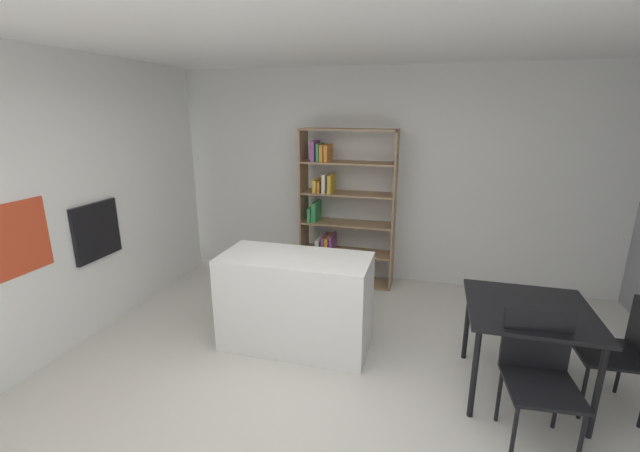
{
  "coord_description": "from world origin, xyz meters",
  "views": [
    {
      "loc": [
        0.8,
        -2.54,
        2.21
      ],
      "look_at": [
        -0.14,
        0.87,
        1.2
      ],
      "focal_mm": 23.13,
      "sensor_mm": 36.0,
      "label": 1
    }
  ],
  "objects": [
    {
      "name": "dining_chair_near",
      "position": [
        1.58,
        0.16,
        0.54
      ],
      "size": [
        0.49,
        0.49,
        0.91
      ],
      "rotation": [
        0.0,
        0.0,
        0.09
      ],
      "color": "black",
      "rests_on": "ground_plane"
    },
    {
      "name": "open_bookshelf",
      "position": [
        -0.33,
        2.47,
        1.0
      ],
      "size": [
        1.19,
        0.37,
        1.99
      ],
      "color": "#997551",
      "rests_on": "ground_plane"
    },
    {
      "name": "dining_chair_window_side",
      "position": [
        2.26,
        0.64,
        0.52
      ],
      "size": [
        0.47,
        0.47,
        0.85
      ],
      "rotation": [
        0.0,
        0.0,
        -1.53
      ],
      "color": "black",
      "rests_on": "ground_plane"
    },
    {
      "name": "ground_plane",
      "position": [
        0.0,
        0.0,
        0.0
      ],
      "size": [
        8.54,
        8.54,
        0.0
      ],
      "primitive_type": "plane",
      "color": "beige"
    },
    {
      "name": "back_partition",
      "position": [
        0.0,
        2.77,
        1.37
      ],
      "size": [
        6.22,
        0.06,
        2.73
      ],
      "primitive_type": "cube",
      "color": "silver",
      "rests_on": "ground_plane"
    },
    {
      "name": "ceiling_slab",
      "position": [
        0.0,
        0.0,
        2.76
      ],
      "size": [
        6.22,
        5.6,
        0.06
      ],
      "color": "white",
      "rests_on": "ground_plane"
    },
    {
      "name": "dining_table",
      "position": [
        1.59,
        0.63,
        0.67
      ],
      "size": [
        0.91,
        0.9,
        0.75
      ],
      "color": "black",
      "rests_on": "ground_plane"
    },
    {
      "name": "built_in_oven",
      "position": [
        -2.4,
        0.67,
        1.04
      ],
      "size": [
        0.06,
        0.56,
        0.57
      ],
      "color": "black",
      "rests_on": "ground_plane"
    },
    {
      "name": "kitchen_island",
      "position": [
        -0.37,
        0.84,
        0.45
      ],
      "size": [
        1.39,
        0.65,
        0.9
      ],
      "primitive_type": "cube",
      "color": "white",
      "rests_on": "ground_plane"
    }
  ]
}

